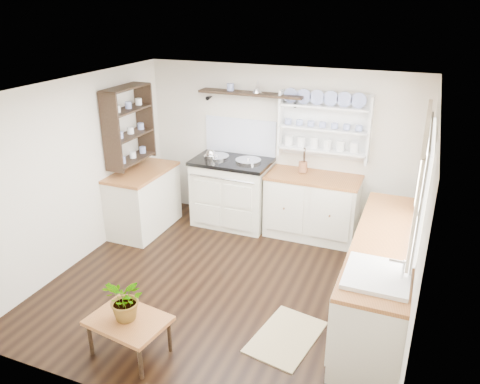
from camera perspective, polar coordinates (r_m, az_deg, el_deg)
floor at (r=5.65m, az=-1.50°, el=-11.19°), size 4.00×3.80×0.01m
wall_back at (r=6.78m, az=4.79°, el=5.42°), size 4.00×0.02×2.30m
wall_right at (r=4.74m, az=21.19°, el=-3.88°), size 0.02×3.80×2.30m
wall_left at (r=6.13m, az=-19.05°, el=2.35°), size 0.02×3.80×2.30m
ceiling at (r=4.78m, az=-1.78°, el=12.42°), size 4.00×3.80×0.01m
window at (r=4.73m, az=21.34°, el=1.48°), size 0.08×1.55×1.22m
aga_cooker at (r=6.90m, az=-0.94°, el=0.12°), size 1.12×0.77×1.03m
back_cabinets at (r=6.61m, az=8.78°, el=-1.63°), size 1.27×0.63×0.90m
right_cabinets at (r=5.16m, az=16.80°, el=-9.82°), size 0.62×2.43×0.90m
belfast_sink at (r=4.34m, az=16.21°, el=-11.05°), size 0.55×0.60×0.45m
left_cabinets at (r=6.87m, az=-11.65°, el=-0.90°), size 0.62×1.13×0.90m
plate_rack at (r=6.49m, az=10.35°, el=8.06°), size 1.20×0.22×0.90m
high_shelf at (r=6.61m, az=1.31°, el=11.83°), size 1.50×0.29×0.16m
left_shelving at (r=6.60m, az=-13.42°, el=8.00°), size 0.28×0.80×1.05m
kettle at (r=6.72m, az=-3.57°, el=4.28°), size 0.17×0.17×0.21m
utensil_crock at (r=6.53m, az=7.68°, el=3.05°), size 0.12×0.12×0.14m
center_table at (r=4.64m, az=-13.43°, el=-15.27°), size 0.78×0.61×0.39m
potted_plant at (r=4.48m, az=-13.73°, el=-12.62°), size 0.50×0.48×0.43m
floor_rug at (r=4.91m, az=5.63°, el=-17.16°), size 0.69×0.93×0.02m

